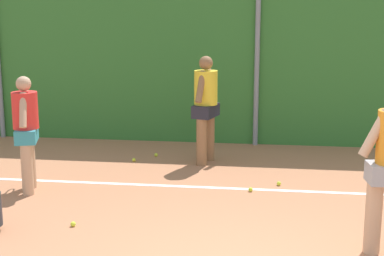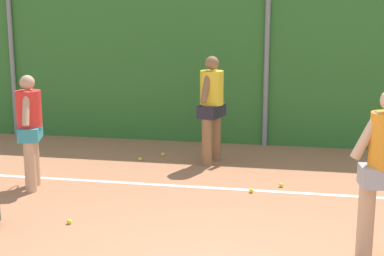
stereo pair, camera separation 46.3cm
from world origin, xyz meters
name	(u,v)px [view 1 (the left image)]	position (x,y,z in m)	size (l,w,h in m)	color
ground_plane	(247,223)	(0.00, 1.88, 0.00)	(28.86, 28.86, 0.00)	#B2704C
hedge_fence_backdrop	(257,68)	(0.00, 6.39, 1.55)	(18.76, 0.25, 3.10)	#33702D
fence_post_center	(257,60)	(0.00, 6.21, 1.72)	(0.10, 0.10, 3.44)	gray
court_baseline_paint	(250,189)	(0.00, 3.27, 0.00)	(13.71, 0.10, 0.01)	white
player_midcourt	(26,128)	(-3.34, 2.77, 0.98)	(0.43, 0.77, 1.76)	tan
player_backcourt_far	(206,104)	(-0.85, 4.73, 1.08)	(0.47, 0.78, 1.92)	#8C603D
tennis_ball_0	(73,224)	(-2.20, 1.45, 0.03)	(0.07, 0.07, 0.07)	#CCDB33
tennis_ball_5	(156,155)	(-1.82, 5.02, 0.03)	(0.07, 0.07, 0.07)	#CCDB33
tennis_ball_6	(251,190)	(0.01, 3.17, 0.03)	(0.07, 0.07, 0.07)	#CCDB33
tennis_ball_8	(134,160)	(-2.15, 4.62, 0.03)	(0.07, 0.07, 0.07)	#CCDB33
tennis_ball_9	(279,183)	(0.44, 3.53, 0.03)	(0.07, 0.07, 0.07)	#CCDB33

